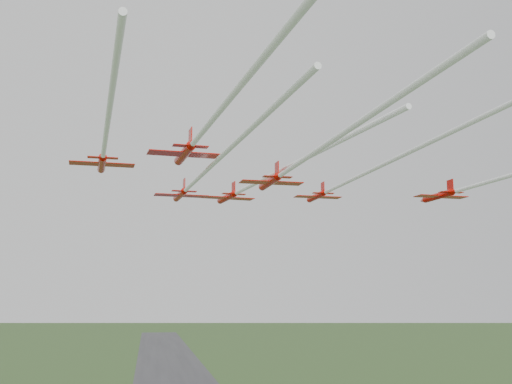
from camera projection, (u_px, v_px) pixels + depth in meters
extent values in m
cylinder|color=#C40800|center=(227.00, 197.00, 114.97)|extent=(2.64, 8.86, 1.14)
cone|color=#C40800|center=(219.00, 202.00, 119.93)|extent=(1.44, 2.03, 1.14)
cone|color=#C40800|center=(235.00, 193.00, 110.30)|extent=(1.23, 1.40, 1.04)
ellipsoid|color=black|center=(224.00, 197.00, 116.96)|extent=(0.60, 1.04, 0.33)
cube|color=#C40800|center=(228.00, 198.00, 114.15)|extent=(9.44, 4.23, 0.10)
cube|color=#C40800|center=(234.00, 194.00, 111.21)|extent=(4.29, 1.94, 0.08)
cube|color=#C40800|center=(233.00, 188.00, 111.59)|extent=(0.42, 1.85, 2.07)
cylinder|color=silver|center=(298.00, 162.00, 84.99)|extent=(9.83, 52.56, 0.62)
cylinder|color=#C40800|center=(180.00, 195.00, 99.43)|extent=(1.90, 7.94, 1.02)
cone|color=#C40800|center=(175.00, 199.00, 103.96)|extent=(1.20, 1.77, 1.02)
cone|color=#C40800|center=(185.00, 190.00, 95.17)|extent=(1.05, 1.21, 0.93)
ellipsoid|color=black|center=(178.00, 194.00, 101.25)|extent=(0.49, 0.92, 0.30)
cube|color=#C40800|center=(181.00, 196.00, 98.69)|extent=(8.37, 3.31, 0.09)
cube|color=#C40800|center=(184.00, 191.00, 96.00)|extent=(3.81, 1.52, 0.07)
cube|color=#C40800|center=(184.00, 185.00, 96.35)|extent=(0.28, 1.67, 1.85)
cylinder|color=silver|center=(228.00, 150.00, 69.37)|extent=(6.57, 53.08, 0.56)
cylinder|color=#C40800|center=(316.00, 196.00, 108.45)|extent=(1.47, 7.65, 0.98)
cone|color=#C40800|center=(308.00, 200.00, 112.87)|extent=(1.09, 1.67, 0.98)
cone|color=#C40800|center=(325.00, 192.00, 104.28)|extent=(0.96, 1.13, 0.89)
ellipsoid|color=black|center=(313.00, 196.00, 110.22)|extent=(0.43, 0.87, 0.29)
cube|color=#C40800|center=(318.00, 197.00, 107.72)|extent=(8.00, 2.83, 0.09)
cube|color=#C40800|center=(323.00, 193.00, 105.10)|extent=(3.64, 1.30, 0.07)
cube|color=#C40800|center=(323.00, 187.00, 105.43)|extent=(0.19, 1.61, 1.79)
cylinder|color=silver|center=(402.00, 156.00, 77.18)|extent=(4.10, 55.35, 0.54)
cylinder|color=#C40800|center=(102.00, 164.00, 86.14)|extent=(1.83, 8.27, 1.06)
cone|color=#C40800|center=(101.00, 171.00, 90.88)|extent=(1.22, 1.83, 1.06)
cone|color=#C40800|center=(103.00, 156.00, 81.67)|extent=(1.07, 1.24, 0.97)
ellipsoid|color=black|center=(102.00, 164.00, 88.04)|extent=(0.49, 0.95, 0.31)
cube|color=#C40800|center=(102.00, 164.00, 85.36)|extent=(8.70, 3.30, 0.10)
cube|color=#C40800|center=(103.00, 158.00, 82.55)|extent=(3.95, 1.52, 0.08)
cube|color=#C40800|center=(103.00, 150.00, 82.90)|extent=(0.26, 1.74, 1.93)
cylinder|color=silver|center=(110.00, 108.00, 60.74)|extent=(4.62, 42.70, 0.58)
cylinder|color=#C40800|center=(270.00, 182.00, 91.72)|extent=(1.78, 8.70, 1.12)
cone|color=#C40800|center=(261.00, 188.00, 96.73)|extent=(1.26, 1.91, 1.12)
cone|color=#C40800|center=(279.00, 176.00, 86.99)|extent=(1.11, 1.29, 1.02)
ellipsoid|color=black|center=(266.00, 182.00, 93.73)|extent=(0.50, 1.00, 0.33)
cube|color=#C40800|center=(271.00, 183.00, 90.90)|extent=(9.12, 3.32, 0.10)
cube|color=#C40800|center=(277.00, 177.00, 87.92)|extent=(4.15, 1.53, 0.08)
cube|color=#C40800|center=(277.00, 169.00, 88.30)|extent=(0.24, 1.83, 2.03)
cylinder|color=silver|center=(347.00, 130.00, 63.40)|extent=(4.29, 48.05, 0.61)
cylinder|color=#C40800|center=(438.00, 196.00, 100.16)|extent=(1.80, 8.03, 1.03)
cone|color=#C40800|center=(423.00, 200.00, 104.76)|extent=(1.19, 1.78, 1.03)
cone|color=#C40800|center=(454.00, 191.00, 95.82)|extent=(1.04, 1.21, 0.94)
ellipsoid|color=black|center=(432.00, 195.00, 102.00)|extent=(0.48, 0.92, 0.30)
cube|color=#C40800|center=(441.00, 197.00, 99.40)|extent=(8.45, 3.22, 0.09)
cube|color=#C40800|center=(451.00, 192.00, 96.67)|extent=(3.84, 1.48, 0.08)
cube|color=#C40800|center=(450.00, 186.00, 97.02)|extent=(0.26, 1.69, 1.88)
cylinder|color=#C40800|center=(184.00, 154.00, 77.37)|extent=(2.15, 8.78, 1.13)
cone|color=#C40800|center=(177.00, 162.00, 82.37)|extent=(1.34, 1.96, 1.13)
cone|color=#C40800|center=(192.00, 144.00, 72.67)|extent=(1.16, 1.34, 1.02)
ellipsoid|color=black|center=(182.00, 154.00, 79.38)|extent=(0.54, 1.02, 0.33)
cube|color=#C40800|center=(186.00, 154.00, 76.56)|extent=(9.27, 3.71, 0.10)
cube|color=#C40800|center=(190.00, 146.00, 73.59)|extent=(4.21, 1.71, 0.08)
cube|color=#C40800|center=(190.00, 137.00, 73.97)|extent=(0.32, 1.84, 2.05)
cylinder|color=silver|center=(260.00, 61.00, 47.07)|extent=(6.89, 52.64, 0.61)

